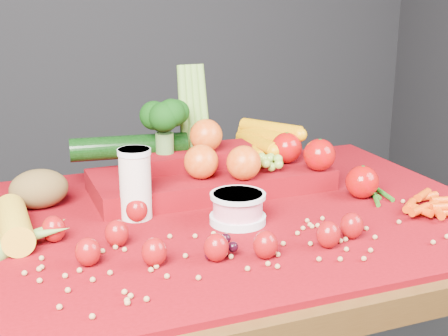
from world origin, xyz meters
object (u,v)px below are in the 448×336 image
object	(u,v)px
table	(228,261)
milk_glass	(135,181)
produce_mound	(217,162)
yogurt_bowl	(238,207)

from	to	relation	value
table	milk_glass	distance (m)	0.26
produce_mound	yogurt_bowl	bearing A→B (deg)	-100.23
table	yogurt_bowl	distance (m)	0.15
milk_glass	produce_mound	distance (m)	0.24
table	yogurt_bowl	xyz separation A→B (m)	(-0.00, -0.06, 0.14)
milk_glass	produce_mound	bearing A→B (deg)	28.72
milk_glass	yogurt_bowl	world-z (taller)	milk_glass
produce_mound	table	bearing A→B (deg)	-103.20
milk_glass	yogurt_bowl	bearing A→B (deg)	-29.25
table	yogurt_bowl	world-z (taller)	yogurt_bowl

